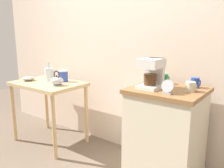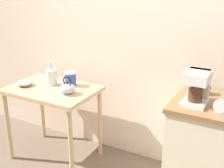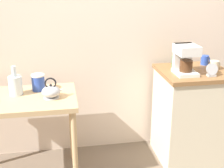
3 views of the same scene
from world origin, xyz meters
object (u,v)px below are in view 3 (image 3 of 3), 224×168
at_px(glass_carafe_vase, 15,85).
at_px(table_clock, 212,71).
at_px(canister_enamel, 38,82).
at_px(mug_small_cream, 215,65).
at_px(mug_blue, 205,60).
at_px(mug_tall_green, 177,61).
at_px(teakettle, 51,92).
at_px(coffee_maker, 185,58).

distance_m(glass_carafe_vase, table_clock, 1.66).
relative_size(canister_enamel, mug_small_cream, 1.62).
height_order(glass_carafe_vase, mug_small_cream, glass_carafe_vase).
bearing_deg(glass_carafe_vase, mug_blue, 6.20).
distance_m(glass_carafe_vase, mug_blue, 1.77).
distance_m(canister_enamel, mug_blue, 1.59).
bearing_deg(mug_tall_green, mug_small_cream, -26.43).
relative_size(mug_blue, table_clock, 0.79).
height_order(teakettle, coffee_maker, coffee_maker).
relative_size(mug_tall_green, mug_blue, 1.07).
bearing_deg(glass_carafe_vase, mug_tall_green, 7.05).
bearing_deg(glass_carafe_vase, coffee_maker, -1.67).
bearing_deg(teakettle, canister_enamel, 119.35).
distance_m(teakettle, mug_tall_green, 1.22).
distance_m(teakettle, canister_enamel, 0.23).
bearing_deg(table_clock, coffee_maker, 149.84).
bearing_deg(mug_small_cream, table_clock, -123.31).
bearing_deg(mug_tall_green, teakettle, -165.47).
bearing_deg(mug_blue, mug_small_cream, -84.37).
distance_m(mug_tall_green, table_clock, 0.39).
distance_m(canister_enamel, mug_small_cream, 1.60).
distance_m(teakettle, table_clock, 1.37).
bearing_deg(canister_enamel, table_clock, -9.08).
relative_size(glass_carafe_vase, mug_small_cream, 2.80).
bearing_deg(mug_tall_green, table_clock, -61.15).
distance_m(glass_carafe_vase, coffee_maker, 1.46).
bearing_deg(coffee_maker, table_clock, -30.16).
height_order(teakettle, mug_small_cream, mug_small_cream).
bearing_deg(mug_blue, teakettle, -167.93).
relative_size(teakettle, table_clock, 1.60).
height_order(glass_carafe_vase, mug_tall_green, glass_carafe_vase).
distance_m(coffee_maker, mug_small_cream, 0.35).
bearing_deg(teakettle, coffee_maker, 3.97).
xyz_separation_m(mug_small_cream, mug_blue, (-0.02, 0.16, 0.00)).
distance_m(mug_blue, table_clock, 0.37).
relative_size(teakettle, coffee_maker, 0.71).
xyz_separation_m(glass_carafe_vase, coffee_maker, (1.45, -0.04, 0.17)).
relative_size(glass_carafe_vase, canister_enamel, 1.73).
bearing_deg(teakettle, table_clock, -1.53).
height_order(teakettle, mug_tall_green, mug_tall_green).
height_order(teakettle, glass_carafe_vase, glass_carafe_vase).
xyz_separation_m(canister_enamel, mug_tall_green, (1.29, 0.10, 0.10)).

